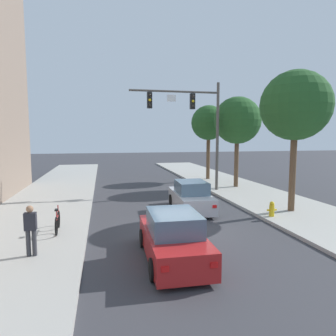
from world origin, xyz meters
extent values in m
plane|color=#38383D|center=(0.00, 0.00, 0.00)|extent=(120.00, 120.00, 0.00)
cube|color=#A8A59E|center=(-6.50, 0.00, 0.07)|extent=(5.00, 60.00, 0.15)
cube|color=#A8A59E|center=(6.50, 0.00, 0.07)|extent=(5.00, 60.00, 0.15)
cylinder|color=#514C47|center=(4.60, 8.20, 3.90)|extent=(0.20, 0.20, 7.50)
cylinder|color=#514C47|center=(1.51, 8.20, 6.95)|extent=(6.17, 0.14, 0.14)
cube|color=black|center=(2.75, 8.20, 6.33)|extent=(0.32, 0.28, 1.05)
sphere|color=#2D2823|center=(2.75, 8.05, 6.66)|extent=(0.18, 0.18, 0.18)
sphere|color=yellow|center=(2.75, 8.05, 6.33)|extent=(0.18, 0.18, 0.18)
sphere|color=#2D2823|center=(2.75, 8.05, 6.00)|extent=(0.18, 0.18, 0.18)
cube|color=black|center=(-0.22, 8.20, 6.33)|extent=(0.32, 0.28, 1.05)
sphere|color=#2D2823|center=(-0.22, 8.05, 6.66)|extent=(0.18, 0.18, 0.18)
sphere|color=yellow|center=(-0.22, 8.05, 6.33)|extent=(0.18, 0.18, 0.18)
sphere|color=#2D2823|center=(-0.22, 8.05, 6.00)|extent=(0.18, 0.18, 0.18)
cube|color=white|center=(1.27, 8.18, 6.50)|extent=(0.60, 0.03, 0.44)
cube|color=#B7B7BC|center=(1.21, 3.33, 0.56)|extent=(1.91, 4.28, 0.80)
cube|color=slate|center=(1.21, 3.18, 1.28)|extent=(1.60, 2.07, 0.64)
cylinder|color=black|center=(0.47, 4.67, 0.32)|extent=(0.25, 0.65, 0.64)
cylinder|color=black|center=(2.09, 4.58, 0.32)|extent=(0.25, 0.65, 0.64)
cylinder|color=black|center=(0.34, 2.07, 0.32)|extent=(0.25, 0.65, 0.64)
cylinder|color=black|center=(1.95, 1.98, 0.32)|extent=(0.25, 0.65, 0.64)
cube|color=red|center=(0.47, 1.24, 0.68)|extent=(0.20, 0.05, 0.14)
cube|color=red|center=(1.74, 1.18, 0.68)|extent=(0.20, 0.05, 0.14)
cube|color=#B21E1E|center=(-1.20, -2.76, 0.56)|extent=(1.80, 4.24, 0.80)
cube|color=slate|center=(-1.21, -2.91, 1.28)|extent=(1.55, 2.03, 0.64)
cylinder|color=black|center=(-1.98, -1.44, 0.32)|extent=(0.23, 0.64, 0.64)
cylinder|color=black|center=(-0.36, -1.47, 0.32)|extent=(0.23, 0.64, 0.64)
cylinder|color=black|center=(-2.04, -4.04, 0.32)|extent=(0.23, 0.64, 0.64)
cylinder|color=black|center=(-0.42, -4.08, 0.32)|extent=(0.23, 0.64, 0.64)
cube|color=red|center=(-1.89, -4.86, 0.68)|extent=(0.20, 0.04, 0.14)
cube|color=red|center=(-0.61, -4.89, 0.68)|extent=(0.20, 0.04, 0.14)
cylinder|color=#333338|center=(-5.71, -1.85, 0.57)|extent=(0.14, 0.14, 0.85)
cylinder|color=#333338|center=(-5.53, -1.85, 0.57)|extent=(0.14, 0.14, 0.85)
cube|color=#26262D|center=(-5.62, -1.85, 1.28)|extent=(0.36, 0.22, 0.56)
sphere|color=#9E7051|center=(-5.62, -1.85, 1.68)|extent=(0.22, 0.22, 0.22)
torus|color=black|center=(-5.20, 1.13, 0.51)|extent=(0.10, 0.72, 0.72)
torus|color=black|center=(-5.14, 0.08, 0.51)|extent=(0.10, 0.72, 0.72)
cylinder|color=maroon|center=(-5.17, 0.60, 0.73)|extent=(0.10, 0.95, 0.05)
cylinder|color=maroon|center=(-5.16, 0.34, 0.91)|extent=(0.04, 0.04, 0.35)
cylinder|color=maroon|center=(-5.19, 1.02, 0.93)|extent=(0.04, 0.04, 0.40)
cube|color=black|center=(-5.16, 0.34, 1.09)|extent=(0.13, 0.25, 0.06)
cylinder|color=gold|center=(4.50, 0.82, 0.43)|extent=(0.24, 0.24, 0.55)
sphere|color=gold|center=(4.50, 0.82, 0.76)|extent=(0.22, 0.22, 0.22)
cylinder|color=gold|center=(4.32, 0.82, 0.45)|extent=(0.12, 0.09, 0.09)
cylinder|color=gold|center=(4.68, 0.82, 0.45)|extent=(0.12, 0.09, 0.09)
cylinder|color=brown|center=(6.09, 1.62, 2.16)|extent=(0.32, 0.32, 4.03)
sphere|color=#235123|center=(6.09, 1.62, 5.48)|extent=(3.47, 3.47, 3.47)
cylinder|color=brown|center=(6.51, 9.10, 1.98)|extent=(0.32, 0.32, 3.67)
sphere|color=#235123|center=(6.51, 9.10, 5.13)|extent=(3.49, 3.49, 3.49)
cylinder|color=brown|center=(5.85, 13.50, 2.07)|extent=(0.32, 0.32, 3.84)
sphere|color=#235123|center=(5.85, 13.50, 5.14)|extent=(3.05, 3.05, 3.05)
camera|label=1|loc=(-3.34, -11.84, 3.97)|focal=32.15mm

